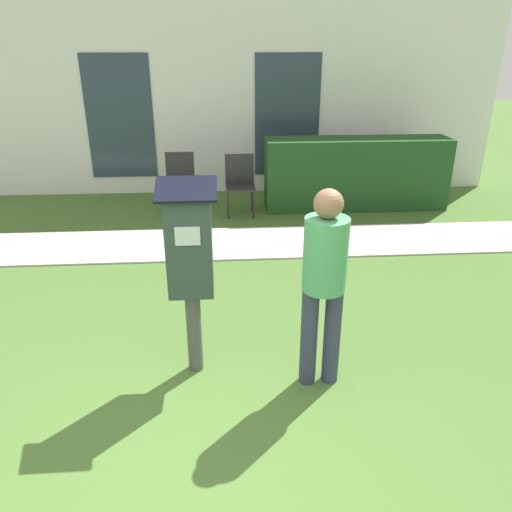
{
  "coord_description": "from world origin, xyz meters",
  "views": [
    {
      "loc": [
        0.27,
        -2.21,
        2.51
      ],
      "look_at": [
        0.5,
        1.12,
        1.05
      ],
      "focal_mm": 35.0,
      "sensor_mm": 36.0,
      "label": 1
    }
  ],
  "objects": [
    {
      "name": "hedge_row",
      "position": [
        2.38,
        5.38,
        0.55
      ],
      "size": [
        2.85,
        0.6,
        1.1
      ],
      "color": "#1E471E",
      "rests_on": "ground"
    },
    {
      "name": "outdoor_chair_left",
      "position": [
        -0.38,
        5.43,
        0.53
      ],
      "size": [
        0.44,
        0.44,
        0.9
      ],
      "rotation": [
        0.0,
        0.0,
        -0.09
      ],
      "color": "#262628",
      "rests_on": "ground"
    },
    {
      "name": "ground_plane",
      "position": [
        0.0,
        0.0,
        0.0
      ],
      "size": [
        40.0,
        40.0,
        0.0
      ],
      "primitive_type": "plane",
      "color": "#476B2D"
    },
    {
      "name": "outdoor_chair_right",
      "position": [
        1.46,
        5.47,
        0.53
      ],
      "size": [
        0.44,
        0.44,
        0.9
      ],
      "rotation": [
        0.0,
        0.0,
        0.02
      ],
      "color": "#262628",
      "rests_on": "ground"
    },
    {
      "name": "sidewalk",
      "position": [
        0.0,
        3.94,
        0.01
      ],
      "size": [
        12.0,
        1.1,
        0.02
      ],
      "color": "#B7B2A8",
      "rests_on": "ground"
    },
    {
      "name": "building_facade",
      "position": [
        0.0,
        6.55,
        1.6
      ],
      "size": [
        10.0,
        0.26,
        3.2
      ],
      "color": "white",
      "rests_on": "ground"
    },
    {
      "name": "outdoor_chair_middle",
      "position": [
        0.54,
        5.21,
        0.53
      ],
      "size": [
        0.44,
        0.44,
        0.9
      ],
      "rotation": [
        0.0,
        0.0,
        -0.2
      ],
      "color": "#262628",
      "rests_on": "ground"
    },
    {
      "name": "parking_meter",
      "position": [
        0.01,
        1.23,
        1.02
      ],
      "size": [
        0.44,
        0.31,
        1.59
      ],
      "color": "#4C4C4C",
      "rests_on": "ground"
    },
    {
      "name": "person_standing",
      "position": [
        0.99,
        1.01,
        0.93
      ],
      "size": [
        0.32,
        0.32,
        1.58
      ],
      "rotation": [
        0.0,
        0.0,
        -0.62
      ],
      "color": "#333851",
      "rests_on": "ground"
    }
  ]
}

